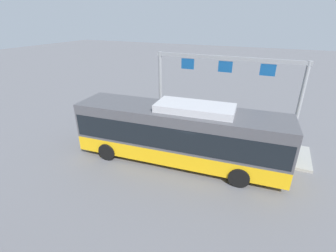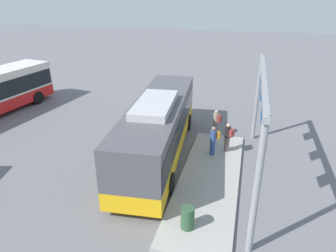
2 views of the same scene
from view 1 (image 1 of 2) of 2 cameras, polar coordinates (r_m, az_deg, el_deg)
The scene contains 8 objects.
ground_plane at distance 13.83m, azimuth 2.34°, elevation -8.13°, with size 120.00×120.00×0.00m, color slate.
platform_curb at distance 15.94m, azimuth 12.87°, elevation -3.73°, with size 10.00×2.80×0.16m, color #9E9E99.
bus_main at distance 12.94m, azimuth 2.51°, elevation -1.36°, with size 11.40×3.46×3.46m.
person_boarding at distance 16.94m, azimuth -4.85°, elevation 1.60°, with size 0.51×0.60×1.67m.
person_waiting_near at distance 16.74m, azimuth 3.60°, elevation 1.94°, with size 0.54×0.61×1.67m.
person_waiting_mid at distance 15.93m, azimuth 4.71°, elevation 0.70°, with size 0.49×0.60×1.67m.
platform_sign_gantry at distance 16.59m, azimuth 13.16°, elevation 11.06°, with size 9.79×0.24×5.20m.
trash_bin at distance 15.26m, azimuth 26.09°, elevation -4.89°, with size 0.52×0.52×0.90m, color #2D5133.
Camera 1 is at (-4.29, 10.84, 7.44)m, focal length 25.75 mm.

